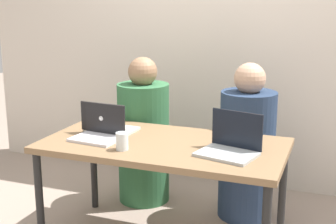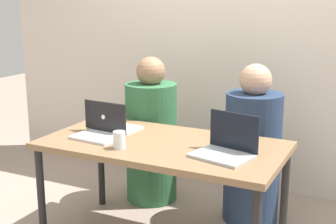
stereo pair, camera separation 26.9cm
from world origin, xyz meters
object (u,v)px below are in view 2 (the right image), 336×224
at_px(laptop_front_left, 101,130).
at_px(laptop_back_left, 112,124).
at_px(person_on_left, 151,138).
at_px(laptop_front_right, 226,147).
at_px(person_on_right, 252,153).
at_px(water_glass_left, 119,141).

xyz_separation_m(laptop_front_left, laptop_back_left, (-0.02, 0.16, -0.00)).
height_order(person_on_left, laptop_back_left, person_on_left).
bearing_deg(laptop_back_left, laptop_front_right, 173.43).
height_order(person_on_right, laptop_front_right, person_on_right).
bearing_deg(laptop_front_right, laptop_front_left, -166.43).
bearing_deg(laptop_front_left, laptop_front_right, 5.55).
xyz_separation_m(person_on_right, laptop_back_left, (-0.85, -0.53, 0.24)).
distance_m(laptop_front_left, water_glass_left, 0.29).
distance_m(laptop_front_left, laptop_back_left, 0.16).
xyz_separation_m(person_on_left, laptop_front_left, (-0.01, -0.69, 0.24)).
xyz_separation_m(person_on_left, laptop_front_right, (0.86, -0.69, 0.24)).
bearing_deg(laptop_front_right, water_glass_left, -152.50).
bearing_deg(person_on_right, water_glass_left, 50.56).
distance_m(person_on_left, water_glass_left, 0.91).
relative_size(person_on_right, laptop_front_left, 3.60).
xyz_separation_m(laptop_front_right, water_glass_left, (-0.62, -0.16, -0.01)).
distance_m(laptop_front_right, laptop_back_left, 0.89).
bearing_deg(person_on_left, water_glass_left, 96.64).
height_order(laptop_back_left, water_glass_left, laptop_back_left).
relative_size(laptop_front_right, laptop_back_left, 1.08).
bearing_deg(laptop_front_left, water_glass_left, -27.36).
relative_size(person_on_left, laptop_back_left, 3.34).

